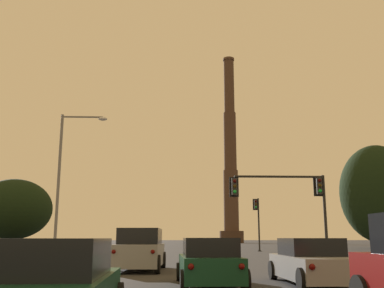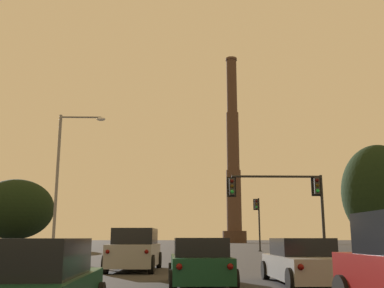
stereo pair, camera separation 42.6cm
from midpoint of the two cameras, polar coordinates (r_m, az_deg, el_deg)
The scene contains 9 objects.
suv_left_lane_front at distance 20.99m, azimuth -7.20°, elevation -13.21°, with size 2.28×4.97×1.86m.
hatchback_center_lane_second at distance 14.30m, azimuth 1.31°, elevation -14.91°, with size 1.99×4.14×1.44m.
sedan_right_lane_second at distance 15.11m, azimuth 14.24°, elevation -14.39°, with size 2.00×4.71×1.43m.
traffic_light_overhead_right at distance 28.54m, azimuth 12.09°, elevation -6.30°, with size 6.07×0.50×5.27m.
traffic_light_far_right at distance 50.65m, azimuth 8.06°, elevation -9.07°, with size 0.78×0.50×5.76m.
street_lamp at distance 32.08m, azimuth -16.10°, elevation -3.22°, with size 3.24×0.36×9.93m.
smokestack at distance 135.76m, azimuth 4.81°, elevation -2.93°, with size 7.04×7.04×57.17m.
treeline_center_left at distance 69.10m, azimuth 22.36°, elevation -5.80°, with size 10.54×9.49×14.55m.
treeline_center_right at distance 67.61m, azimuth -21.86°, elevation -7.67°, with size 10.43×9.39×9.52m.
Camera 1 is at (-1.44, -2.28, 1.43)m, focal length 42.00 mm.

